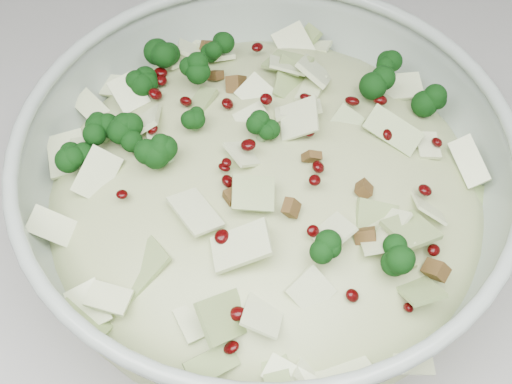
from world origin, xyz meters
TOP-DOWN VIEW (x-y plane):
  - counter at (0.00, 1.70)m, footprint 3.60×0.60m
  - mixing_bowl at (0.23, 1.62)m, footprint 0.37×0.37m
  - salad at (0.23, 1.62)m, footprint 0.36×0.36m

SIDE VIEW (x-z plane):
  - counter at x=0.00m, z-range 0.00..0.90m
  - mixing_bowl at x=0.23m, z-range 0.90..1.04m
  - salad at x=0.23m, z-range 0.93..1.07m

